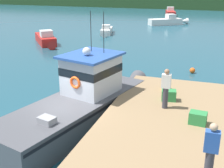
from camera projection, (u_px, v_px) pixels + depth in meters
name	position (u px, v px, depth m)	size (l,w,h in m)	color
ground_plane	(70.00, 127.00, 12.77)	(200.00, 200.00, 0.00)	#1E4C5B
dock	(184.00, 121.00, 10.97)	(6.00, 9.00, 1.20)	#4C3D2D
main_fishing_boat	(83.00, 101.00, 13.01)	(4.47, 9.94, 4.80)	#4C4C51
crate_stack_mid_dock	(198.00, 118.00, 10.41)	(0.60, 0.44, 0.44)	#2D8442
crate_stack_near_edge	(169.00, 95.00, 12.47)	(0.60, 0.44, 0.46)	#2D8442
bait_bucket	(166.00, 86.00, 13.78)	(0.32, 0.32, 0.34)	yellow
deckhand_by_the_boat	(211.00, 151.00, 7.22)	(0.36, 0.22, 1.63)	#383842
deckhand_further_back	(166.00, 88.00, 11.51)	(0.36, 0.22, 1.63)	#383842
moored_boat_mid_harbor	(168.00, 21.00, 42.49)	(5.64, 4.30, 1.52)	silver
moored_boat_near_channel	(46.00, 39.00, 29.48)	(4.52, 5.01, 1.43)	red
moored_boat_far_right	(170.00, 12.00, 54.23)	(2.48, 5.97, 1.49)	red
moored_boat_outer_mooring	(106.00, 31.00, 35.06)	(1.96, 4.61, 1.15)	silver
mooring_buoy_spare_mooring	(192.00, 70.00, 20.20)	(0.38, 0.38, 0.38)	#EA5B19
far_shoreline	(189.00, 3.00, 67.75)	(120.00, 8.00, 2.40)	#284723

